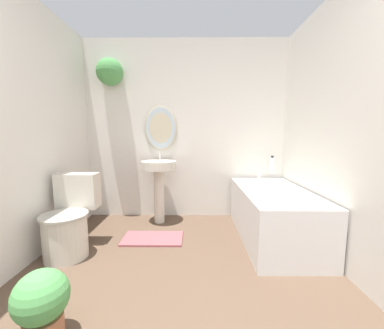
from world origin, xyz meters
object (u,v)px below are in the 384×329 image
shampoo_bottle (272,165)px  potted_plant (42,304)px  toilet (70,221)px  pedestal_sink (159,177)px  bathtub (273,213)px

shampoo_bottle → potted_plant: 2.74m
potted_plant → toilet: bearing=110.4°
toilet → potted_plant: bearing=-69.6°
pedestal_sink → shampoo_bottle: (1.49, 0.13, 0.14)m
toilet → shampoo_bottle: bearing=23.1°
bathtub → potted_plant: bathtub is taller
toilet → potted_plant: (0.37, -1.00, -0.08)m
toilet → bathtub: toilet is taller
toilet → shampoo_bottle: shampoo_bottle is taller
bathtub → shampoo_bottle: bearing=74.6°
pedestal_sink → shampoo_bottle: pedestal_sink is taller
potted_plant → pedestal_sink: bearing=78.5°
pedestal_sink → potted_plant: (-0.37, -1.82, -0.37)m
bathtub → potted_plant: bearing=-141.8°
shampoo_bottle → potted_plant: shampoo_bottle is taller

